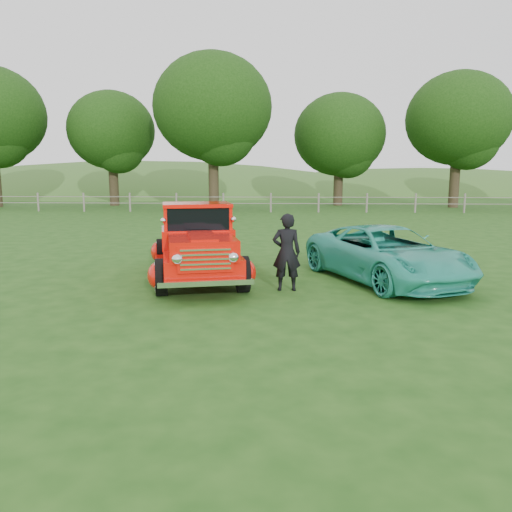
{
  "coord_description": "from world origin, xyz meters",
  "views": [
    {
      "loc": [
        0.56,
        -9.54,
        2.46
      ],
      "look_at": [
        0.05,
        1.2,
        0.66
      ],
      "focal_mm": 35.0,
      "sensor_mm": 36.0,
      "label": 1
    }
  ],
  "objects_px": {
    "tree_near_west": "(213,107)",
    "tree_mid_east": "(458,119)",
    "man": "(287,252)",
    "tree_mid_west": "(111,131)",
    "teal_sedan": "(386,254)",
    "tree_near_east": "(340,135)",
    "red_pickup": "(197,245)"
  },
  "relations": [
    {
      "from": "tree_near_east",
      "to": "red_pickup",
      "type": "height_order",
      "value": "tree_near_east"
    },
    {
      "from": "tree_mid_east",
      "to": "red_pickup",
      "type": "height_order",
      "value": "tree_mid_east"
    },
    {
      "from": "tree_near_east",
      "to": "red_pickup",
      "type": "relative_size",
      "value": 1.59
    },
    {
      "from": "tree_near_east",
      "to": "tree_near_west",
      "type": "bearing_deg",
      "value": -156.04
    },
    {
      "from": "tree_mid_east",
      "to": "tree_near_west",
      "type": "bearing_deg",
      "value": -173.29
    },
    {
      "from": "tree_mid_east",
      "to": "tree_mid_west",
      "type": "bearing_deg",
      "value": 177.71
    },
    {
      "from": "tree_near_west",
      "to": "tree_mid_east",
      "type": "xyz_separation_m",
      "value": [
        17.0,
        2.0,
        -0.62
      ]
    },
    {
      "from": "tree_near_west",
      "to": "tree_mid_west",
      "type": "bearing_deg",
      "value": 159.44
    },
    {
      "from": "tree_mid_east",
      "to": "teal_sedan",
      "type": "distance_m",
      "value": 27.69
    },
    {
      "from": "tree_mid_east",
      "to": "man",
      "type": "xyz_separation_m",
      "value": [
        -12.29,
        -26.21,
        -5.36
      ]
    },
    {
      "from": "tree_mid_west",
      "to": "red_pickup",
      "type": "bearing_deg",
      "value": -67.83
    },
    {
      "from": "tree_mid_east",
      "to": "teal_sedan",
      "type": "xyz_separation_m",
      "value": [
        -10.0,
        -25.22,
        -5.54
      ]
    },
    {
      "from": "tree_near_west",
      "to": "man",
      "type": "bearing_deg",
      "value": -78.99
    },
    {
      "from": "tree_near_east",
      "to": "man",
      "type": "distance_m",
      "value": 28.88
    },
    {
      "from": "tree_near_west",
      "to": "red_pickup",
      "type": "xyz_separation_m",
      "value": [
        2.65,
        -23.13,
        -6.0
      ]
    },
    {
      "from": "tree_near_east",
      "to": "man",
      "type": "height_order",
      "value": "tree_near_east"
    },
    {
      "from": "red_pickup",
      "to": "teal_sedan",
      "type": "relative_size",
      "value": 1.16
    },
    {
      "from": "tree_mid_east",
      "to": "man",
      "type": "relative_size",
      "value": 5.78
    },
    {
      "from": "man",
      "to": "tree_near_east",
      "type": "bearing_deg",
      "value": -101.39
    },
    {
      "from": "tree_near_west",
      "to": "tree_near_east",
      "type": "bearing_deg",
      "value": 23.96
    },
    {
      "from": "tree_mid_west",
      "to": "tree_near_east",
      "type": "height_order",
      "value": "tree_mid_west"
    },
    {
      "from": "tree_near_east",
      "to": "tree_mid_east",
      "type": "height_order",
      "value": "tree_mid_east"
    },
    {
      "from": "tree_mid_west",
      "to": "tree_near_west",
      "type": "bearing_deg",
      "value": -20.56
    },
    {
      "from": "tree_near_west",
      "to": "teal_sedan",
      "type": "bearing_deg",
      "value": -73.23
    },
    {
      "from": "tree_mid_west",
      "to": "man",
      "type": "height_order",
      "value": "tree_mid_west"
    },
    {
      "from": "tree_mid_west",
      "to": "teal_sedan",
      "type": "xyz_separation_m",
      "value": [
        15.0,
        -26.22,
        -4.92
      ]
    },
    {
      "from": "tree_mid_east",
      "to": "teal_sedan",
      "type": "height_order",
      "value": "tree_mid_east"
    },
    {
      "from": "tree_mid_west",
      "to": "tree_near_east",
      "type": "relative_size",
      "value": 1.02
    },
    {
      "from": "red_pickup",
      "to": "teal_sedan",
      "type": "bearing_deg",
      "value": -14.37
    },
    {
      "from": "tree_mid_west",
      "to": "red_pickup",
      "type": "height_order",
      "value": "tree_mid_west"
    },
    {
      "from": "man",
      "to": "teal_sedan",
      "type": "bearing_deg",
      "value": -159.21
    },
    {
      "from": "tree_mid_east",
      "to": "teal_sedan",
      "type": "relative_size",
      "value": 2.08
    }
  ]
}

